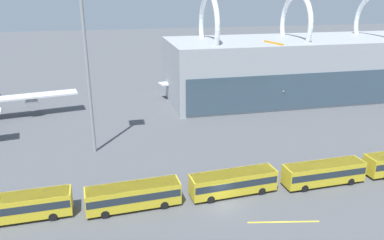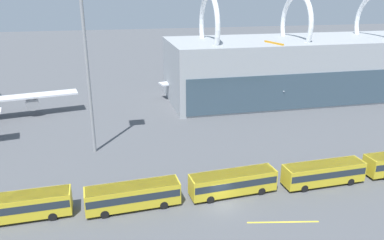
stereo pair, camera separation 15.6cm
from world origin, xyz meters
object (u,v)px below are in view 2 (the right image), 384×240
shuttle_bus_3 (324,172)px  floodlight_mast (83,26)px  airliner_at_gate_far (234,73)px  shuttle_bus_0 (20,205)px  shuttle_bus_2 (233,182)px  shuttle_bus_1 (133,195)px

shuttle_bus_3 → floodlight_mast: 39.95m
airliner_at_gate_far → shuttle_bus_3: bearing=163.0°
shuttle_bus_0 → shuttle_bus_3: bearing=-2.6°
shuttle_bus_2 → shuttle_bus_3: same height
shuttle_bus_1 → shuttle_bus_3: size_ratio=1.00×
airliner_at_gate_far → shuttle_bus_3: 50.86m
shuttle_bus_1 → shuttle_bus_3: (25.64, 0.26, 0.00)m
shuttle_bus_2 → floodlight_mast: size_ratio=0.40×
shuttle_bus_0 → shuttle_bus_2: (25.64, -0.02, 0.00)m
airliner_at_gate_far → shuttle_bus_0: size_ratio=3.76×
shuttle_bus_1 → shuttle_bus_0: bearing=174.3°
shuttle_bus_1 → floodlight_mast: 26.37m
shuttle_bus_0 → shuttle_bus_1: bearing=-4.4°
shuttle_bus_3 → floodlight_mast: size_ratio=0.40×
shuttle_bus_1 → shuttle_bus_2: 12.83m
shuttle_bus_0 → floodlight_mast: (7.89, 17.87, 18.28)m
airliner_at_gate_far → shuttle_bus_2: 53.30m
airliner_at_gate_far → shuttle_bus_0: airliner_at_gate_far is taller
shuttle_bus_0 → floodlight_mast: size_ratio=0.40×
shuttle_bus_0 → shuttle_bus_2: same height
shuttle_bus_0 → floodlight_mast: bearing=63.9°
airliner_at_gate_far → floodlight_mast: size_ratio=1.50×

